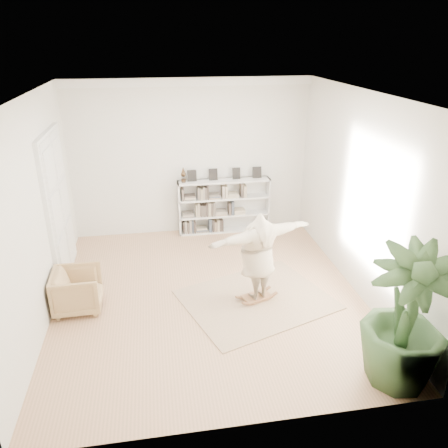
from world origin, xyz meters
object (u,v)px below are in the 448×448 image
object	(u,v)px
rocker_board	(257,297)
person	(258,254)
bookshelf	(224,206)
houseplant	(406,318)
armchair	(78,290)

from	to	relation	value
rocker_board	person	size ratio (longest dim) A/B	0.29
bookshelf	houseplant	world-z (taller)	houseplant
rocker_board	houseplant	size ratio (longest dim) A/B	0.29
person	houseplant	distance (m)	2.67
bookshelf	houseplant	size ratio (longest dim) A/B	1.08
bookshelf	person	size ratio (longest dim) A/B	1.10
bookshelf	armchair	world-z (taller)	bookshelf
bookshelf	rocker_board	distance (m)	3.19
bookshelf	person	world-z (taller)	person
bookshelf	armchair	xyz separation A→B (m)	(-3.04, -2.87, -0.27)
bookshelf	person	xyz separation A→B (m)	(0.09, -3.13, 0.30)
armchair	rocker_board	bearing A→B (deg)	-96.36
bookshelf	armchair	size ratio (longest dim) A/B	2.71
bookshelf	rocker_board	size ratio (longest dim) A/B	3.78
bookshelf	armchair	distance (m)	4.20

